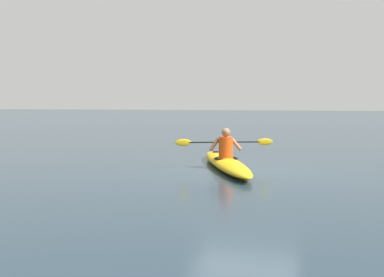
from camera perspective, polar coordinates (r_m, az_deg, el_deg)
ground_plane at (r=12.17m, az=6.07°, el=-3.53°), size 160.00×160.00×0.00m
kayak at (r=12.40m, az=3.82°, el=-2.75°), size 2.52×4.94×0.26m
kayaker at (r=12.38m, az=3.81°, el=-0.72°), size 2.28×0.96×0.72m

